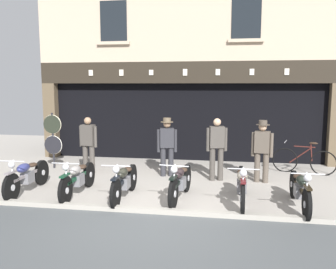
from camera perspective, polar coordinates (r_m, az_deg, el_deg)
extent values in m
cube|color=#A49D94|center=(12.12, 2.51, -4.50)|extent=(21.96, 10.00, 0.08)
cube|color=#A49E92|center=(7.43, -2.18, -12.20)|extent=(21.96, 0.16, 0.18)
cube|color=black|center=(14.18, 3.67, 2.79)|extent=(9.17, 4.00, 2.60)
cube|color=brown|center=(13.49, -17.87, 2.16)|extent=(0.44, 0.36, 2.60)
cube|color=brown|center=(12.46, 24.97, 1.35)|extent=(0.44, 0.36, 2.60)
cube|color=black|center=(12.43, 2.86, 2.67)|extent=(8.77, 0.03, 2.18)
cube|color=black|center=(11.96, 2.67, 9.76)|extent=(9.96, 0.24, 0.70)
cube|color=silver|center=(12.60, -12.09, 9.50)|extent=(0.14, 0.03, 0.19)
cube|color=silver|center=(12.26, -7.37, 9.66)|extent=(0.14, 0.03, 0.20)
cube|color=silver|center=(12.01, -2.67, 9.75)|extent=(0.14, 0.03, 0.17)
cube|color=silver|center=(11.82, 2.71, 9.78)|extent=(0.14, 0.03, 0.21)
cube|color=silver|center=(11.75, 7.87, 9.73)|extent=(0.14, 0.03, 0.20)
cube|color=silver|center=(11.76, 13.11, 9.60)|extent=(0.14, 0.03, 0.20)
cube|color=silver|center=(11.87, 18.25, 9.39)|extent=(0.14, 0.03, 0.20)
cube|color=#BDA88E|center=(12.21, 2.77, 17.58)|extent=(9.96, 0.40, 2.63)
cube|color=black|center=(12.49, -8.61, 17.27)|extent=(0.90, 0.02, 1.30)
cube|color=#BDA88E|center=(12.36, -8.59, 14.10)|extent=(1.10, 0.12, 0.10)
cube|color=black|center=(11.93, 12.27, 17.64)|extent=(0.90, 0.02, 1.30)
cube|color=#BDA88E|center=(11.79, 12.18, 14.32)|extent=(1.10, 0.12, 0.10)
cylinder|color=black|center=(8.71, -23.51, -7.70)|extent=(0.09, 0.64, 0.64)
cylinder|color=silver|center=(8.71, -23.51, -7.70)|extent=(0.10, 0.14, 0.14)
cylinder|color=black|center=(9.88, -19.31, -5.68)|extent=(0.10, 0.64, 0.64)
cylinder|color=silver|center=(9.88, -19.31, -5.68)|extent=(0.11, 0.14, 0.14)
cube|color=gray|center=(9.26, -21.31, -5.91)|extent=(0.10, 1.28, 0.07)
cube|color=slate|center=(9.27, -21.29, -6.33)|extent=(0.21, 0.33, 0.26)
ellipsoid|color=navy|center=(9.07, -21.88, -4.92)|extent=(0.23, 0.47, 0.20)
ellipsoid|color=#38281E|center=(9.43, -20.62, -4.51)|extent=(0.21, 0.31, 0.10)
cube|color=gray|center=(8.63, -23.63, -5.54)|extent=(0.11, 0.36, 0.04)
sphere|color=silver|center=(8.64, -23.48, -4.40)|extent=(0.15, 0.15, 0.15)
cylinder|color=silver|center=(8.63, -23.51, -3.89)|extent=(0.62, 0.04, 0.02)
cylinder|color=silver|center=(8.67, -23.47, -5.79)|extent=(0.04, 0.25, 0.61)
cylinder|color=black|center=(8.11, -15.90, -8.51)|extent=(0.08, 0.62, 0.62)
cylinder|color=silver|center=(8.11, -15.90, -8.51)|extent=(0.10, 0.14, 0.14)
cylinder|color=black|center=(9.36, -12.34, -6.19)|extent=(0.09, 0.62, 0.62)
cylinder|color=silver|center=(9.36, -12.34, -6.19)|extent=(0.11, 0.14, 0.14)
cube|color=#133D26|center=(8.70, -14.02, -6.51)|extent=(0.09, 1.29, 0.07)
cube|color=slate|center=(8.72, -14.00, -6.95)|extent=(0.20, 0.32, 0.26)
ellipsoid|color=#99938F|center=(8.50, -14.50, -5.47)|extent=(0.23, 0.46, 0.20)
ellipsoid|color=#38281E|center=(8.89, -13.43, -5.00)|extent=(0.20, 0.30, 0.10)
cube|color=#133D26|center=(8.03, -15.99, -6.24)|extent=(0.11, 0.36, 0.04)
sphere|color=silver|center=(8.04, -15.86, -4.97)|extent=(0.15, 0.15, 0.15)
cylinder|color=silver|center=(8.03, -15.88, -4.42)|extent=(0.62, 0.03, 0.02)
cylinder|color=silver|center=(8.07, -15.86, -6.46)|extent=(0.04, 0.28, 0.61)
cylinder|color=black|center=(7.63, -8.28, -9.28)|extent=(0.08, 0.64, 0.64)
cylinder|color=silver|center=(7.63, -8.28, -9.28)|extent=(0.10, 0.14, 0.14)
cylinder|color=black|center=(8.90, -5.66, -6.74)|extent=(0.09, 0.64, 0.64)
cylinder|color=silver|center=(8.90, -5.66, -6.74)|extent=(0.11, 0.14, 0.14)
cube|color=black|center=(8.23, -6.88, -7.11)|extent=(0.08, 1.26, 0.07)
cube|color=slate|center=(8.25, -6.87, -7.58)|extent=(0.20, 0.32, 0.26)
ellipsoid|color=#2A2B22|center=(8.03, -7.22, -6.03)|extent=(0.22, 0.46, 0.20)
ellipsoid|color=#38281E|center=(8.42, -6.44, -5.50)|extent=(0.20, 0.30, 0.10)
cube|color=black|center=(7.54, -8.33, -6.83)|extent=(0.10, 0.36, 0.04)
sphere|color=silver|center=(7.56, -8.22, -5.52)|extent=(0.15, 0.15, 0.15)
cylinder|color=silver|center=(7.54, -8.23, -4.93)|extent=(0.62, 0.03, 0.02)
cylinder|color=silver|center=(7.59, -8.23, -7.10)|extent=(0.04, 0.26, 0.61)
cylinder|color=black|center=(7.53, 0.83, -9.36)|extent=(0.14, 0.66, 0.65)
cylinder|color=silver|center=(7.53, 0.83, -9.36)|extent=(0.11, 0.15, 0.14)
cylinder|color=black|center=(8.76, 2.97, -6.90)|extent=(0.15, 0.66, 0.65)
cylinder|color=silver|center=(8.76, 2.97, -6.90)|extent=(0.12, 0.15, 0.14)
cube|color=black|center=(8.11, 1.99, -7.22)|extent=(0.19, 1.21, 0.07)
cube|color=slate|center=(8.13, 1.98, -7.70)|extent=(0.23, 0.34, 0.26)
ellipsoid|color=#2A2023|center=(7.91, 1.73, -6.11)|extent=(0.27, 0.48, 0.20)
ellipsoid|color=#38281E|center=(8.29, 2.37, -5.61)|extent=(0.23, 0.32, 0.10)
cube|color=black|center=(7.44, 0.83, -6.82)|extent=(0.14, 0.37, 0.04)
sphere|color=silver|center=(7.46, 0.95, -5.56)|extent=(0.15, 0.15, 0.15)
cylinder|color=silver|center=(7.44, 0.95, -4.96)|extent=(0.62, 0.09, 0.02)
cylinder|color=silver|center=(7.49, 0.91, -7.15)|extent=(0.06, 0.28, 0.61)
cylinder|color=black|center=(7.36, 11.70, -9.87)|extent=(0.07, 0.67, 0.67)
cylinder|color=silver|center=(7.36, 11.70, -9.87)|extent=(0.10, 0.15, 0.15)
cylinder|color=black|center=(8.72, 11.41, -7.05)|extent=(0.08, 0.67, 0.67)
cylinder|color=silver|center=(8.72, 11.41, -7.05)|extent=(0.11, 0.15, 0.15)
cube|color=#54181B|center=(8.01, 11.57, -7.52)|extent=(0.08, 1.30, 0.07)
cube|color=slate|center=(8.03, 11.56, -8.00)|extent=(0.20, 0.32, 0.26)
ellipsoid|color=#AB9F8A|center=(7.79, 11.65, -6.43)|extent=(0.22, 0.46, 0.20)
ellipsoid|color=#38281E|center=(8.21, 11.55, -5.84)|extent=(0.20, 0.30, 0.10)
cube|color=#54181B|center=(7.26, 11.78, -7.20)|extent=(0.10, 0.36, 0.04)
sphere|color=silver|center=(7.29, 11.80, -5.98)|extent=(0.15, 0.15, 0.15)
cylinder|color=silver|center=(7.27, 11.82, -5.36)|extent=(0.62, 0.03, 0.02)
cylinder|color=silver|center=(7.32, 11.76, -7.61)|extent=(0.04, 0.23, 0.62)
cylinder|color=black|center=(7.41, 21.06, -10.29)|extent=(0.07, 0.63, 0.63)
cylinder|color=silver|center=(7.41, 21.06, -10.29)|extent=(0.10, 0.14, 0.14)
cylinder|color=black|center=(8.75, 19.21, -7.43)|extent=(0.08, 0.63, 0.63)
cylinder|color=silver|center=(8.75, 19.21, -7.43)|extent=(0.11, 0.14, 0.14)
cube|color=black|center=(8.05, 20.10, -7.92)|extent=(0.07, 1.31, 0.07)
cube|color=slate|center=(8.07, 20.07, -8.40)|extent=(0.20, 0.32, 0.26)
ellipsoid|color=black|center=(7.83, 20.40, -6.85)|extent=(0.22, 0.46, 0.20)
ellipsoid|color=#38281E|center=(8.25, 19.83, -6.24)|extent=(0.20, 0.30, 0.10)
cube|color=black|center=(7.32, 21.20, -7.79)|extent=(0.10, 0.36, 0.04)
sphere|color=silver|center=(7.34, 21.17, -6.42)|extent=(0.15, 0.15, 0.15)
cylinder|color=silver|center=(7.32, 21.20, -5.82)|extent=(0.62, 0.02, 0.02)
cylinder|color=silver|center=(7.37, 21.11, -8.04)|extent=(0.04, 0.28, 0.60)
cylinder|color=#47423D|center=(10.74, -11.89, -3.80)|extent=(0.15, 0.15, 0.83)
cylinder|color=#47423D|center=(10.85, -12.90, -3.71)|extent=(0.15, 0.15, 0.83)
cube|color=#47423D|center=(10.67, -12.51, -0.09)|extent=(0.41, 0.28, 0.60)
cube|color=silver|center=(10.76, -12.21, 0.37)|extent=(0.14, 0.04, 0.34)
cube|color=brown|center=(10.77, -12.17, 0.32)|extent=(0.05, 0.02, 0.31)
cylinder|color=#47423D|center=(10.56, -11.40, -0.37)|extent=(0.09, 0.09, 0.60)
cylinder|color=#47423D|center=(10.80, -13.58, -0.25)|extent=(0.09, 0.09, 0.60)
sphere|color=#9E7A5B|center=(10.63, -12.57, 2.12)|extent=(0.21, 0.21, 0.21)
cylinder|color=#2D2D33|center=(10.17, 0.46, -4.26)|extent=(0.15, 0.15, 0.84)
cylinder|color=#2D2D33|center=(10.17, -0.78, -4.27)|extent=(0.15, 0.15, 0.84)
cube|color=#2D2D33|center=(10.05, -0.16, -0.53)|extent=(0.42, 0.29, 0.54)
cube|color=silver|center=(10.15, -0.18, -0.07)|extent=(0.14, 0.05, 0.30)
cube|color=maroon|center=(10.17, -0.19, -0.12)|extent=(0.05, 0.02, 0.28)
cylinder|color=#2D2D33|center=(10.07, 1.17, -0.99)|extent=(0.09, 0.09, 0.63)
cylinder|color=#2D2D33|center=(10.06, -1.50, -1.01)|extent=(0.09, 0.09, 0.63)
sphere|color=#9E7A5B|center=(10.00, -0.16, 1.66)|extent=(0.21, 0.21, 0.21)
cylinder|color=brown|center=(9.99, -0.16, 1.99)|extent=(0.35, 0.35, 0.01)
cylinder|color=brown|center=(9.99, -0.16, 2.31)|extent=(0.22, 0.22, 0.11)
cylinder|color=#47423D|center=(9.81, 8.28, -4.57)|extent=(0.15, 0.15, 0.91)
cylinder|color=#47423D|center=(9.77, 7.01, -4.60)|extent=(0.15, 0.15, 0.91)
cube|color=#47423D|center=(9.66, 7.72, -0.40)|extent=(0.42, 0.29, 0.57)
cube|color=white|center=(9.76, 7.61, 0.09)|extent=(0.14, 0.05, 0.32)
cube|color=navy|center=(9.77, 7.60, 0.04)|extent=(0.05, 0.02, 0.30)
cylinder|color=#47423D|center=(9.71, 9.08, -0.77)|extent=(0.09, 0.09, 0.62)
cylinder|color=#47423D|center=(9.63, 6.34, -0.80)|extent=(0.09, 0.09, 0.62)
sphere|color=tan|center=(9.61, 7.77, 1.94)|extent=(0.20, 0.20, 0.20)
cylinder|color=brown|center=(9.83, 15.16, -5.04)|extent=(0.15, 0.15, 0.81)
cylinder|color=brown|center=(9.86, 13.89, -4.97)|extent=(0.15, 0.15, 0.81)
cube|color=brown|center=(9.72, 14.66, -1.15)|extent=(0.42, 0.30, 0.57)
cube|color=silver|center=(9.82, 14.76, -0.66)|extent=(0.14, 0.05, 0.32)
cube|color=maroon|center=(9.84, 14.77, -0.72)|extent=(0.05, 0.02, 0.29)
cylinder|color=brown|center=(9.70, 16.02, -1.64)|extent=(0.09, 0.09, 0.63)
cylinder|color=brown|center=(9.76, 13.28, -1.49)|extent=(0.09, 0.09, 0.63)
sphere|color=tan|center=(9.67, 14.74, 1.17)|extent=(0.21, 0.21, 0.21)
cylinder|color=#4C4238|center=(9.66, 14.76, 1.50)|extent=(0.35, 0.35, 0.01)
cylinder|color=#4C4238|center=(9.65, 14.77, 1.84)|extent=(0.22, 0.22, 0.11)
cylinder|color=#232328|center=(11.59, -17.68, -0.94)|extent=(0.06, 0.06, 1.71)
cylinder|color=#23281E|center=(11.51, -17.83, 1.54)|extent=(0.55, 0.03, 0.55)
torus|color=beige|center=(11.52, -17.79, 1.55)|extent=(0.58, 0.04, 0.58)
cylinder|color=black|center=(11.59, -17.70, -1.58)|extent=(0.55, 0.03, 0.55)
torus|color=silver|center=(11.60, -17.66, -1.57)|extent=(0.58, 0.04, 0.58)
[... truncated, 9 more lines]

